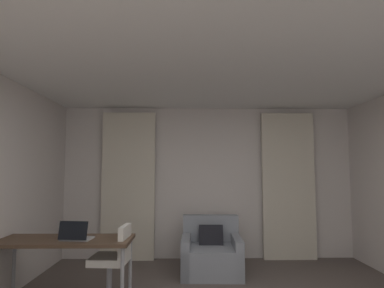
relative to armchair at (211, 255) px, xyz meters
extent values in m
cube|color=silver|center=(0.01, 0.83, 1.03)|extent=(5.12, 0.06, 2.60)
cube|color=white|center=(0.01, -2.20, 2.36)|extent=(5.12, 6.12, 0.06)
cube|color=beige|center=(-1.36, 0.70, 0.98)|extent=(0.90, 0.06, 2.50)
cube|color=beige|center=(1.39, 0.70, 0.98)|extent=(0.90, 0.06, 2.50)
cube|color=gray|center=(0.00, -0.04, -0.07)|extent=(0.89, 0.83, 0.40)
cube|color=gray|center=(0.01, 0.29, 0.33)|extent=(0.86, 0.17, 0.40)
cube|color=gray|center=(0.37, -0.05, 0.00)|extent=(0.15, 0.81, 0.54)
cube|color=gray|center=(-0.37, -0.03, 0.00)|extent=(0.15, 0.81, 0.54)
cube|color=black|center=(0.00, 0.08, 0.23)|extent=(0.37, 0.21, 0.37)
cube|color=#4C3828|center=(-1.73, -1.10, 0.45)|extent=(1.48, 0.58, 0.04)
cylinder|color=#99999E|center=(-2.42, -0.86, 0.08)|extent=(0.04, 0.04, 0.70)
cylinder|color=#99999E|center=(-1.04, -0.86, 0.08)|extent=(0.04, 0.04, 0.70)
cylinder|color=#99999E|center=(-1.04, -1.34, 0.08)|extent=(0.04, 0.04, 0.70)
cylinder|color=gray|center=(-1.24, -1.08, -0.04)|extent=(0.06, 0.06, 0.46)
cube|color=silver|center=(-1.24, -1.08, 0.23)|extent=(0.43, 0.43, 0.08)
cube|color=silver|center=(-1.07, -1.09, 0.44)|extent=(0.09, 0.36, 0.34)
cube|color=#ADADB2|center=(-1.59, -1.14, 0.48)|extent=(0.34, 0.26, 0.02)
cube|color=black|center=(-1.60, -1.25, 0.58)|extent=(0.32, 0.09, 0.20)
camera|label=1|loc=(-0.37, -4.81, 1.24)|focal=29.91mm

